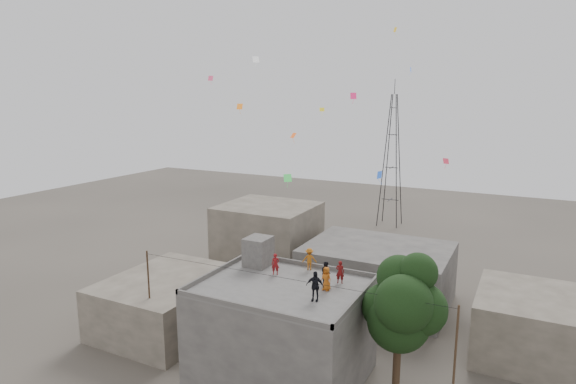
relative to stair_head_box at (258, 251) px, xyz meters
name	(u,v)px	position (x,y,z in m)	size (l,w,h in m)	color
ground	(282,375)	(3.20, -2.60, -7.10)	(140.00, 140.00, 0.00)	#423C36
main_building	(282,332)	(3.20, -2.60, -4.05)	(10.00, 8.00, 6.10)	#4B4946
parapet	(282,284)	(3.20, -2.60, -0.85)	(10.00, 8.00, 0.30)	#4B4946
stair_head_box	(258,251)	(0.00, 0.00, 0.00)	(1.60, 1.80, 2.00)	#4B4946
neighbor_west	(168,302)	(-7.80, -0.60, -5.10)	(8.00, 10.00, 4.00)	#585146
neighbor_north	(377,274)	(5.20, 11.40, -4.60)	(12.00, 9.00, 5.00)	#4B4946
neighbor_northwest	(268,239)	(-6.80, 13.40, -3.60)	(9.00, 8.00, 7.00)	#585146
neighbor_east	(530,325)	(17.20, 7.40, -4.90)	(7.00, 8.00, 4.40)	#585146
tree	(403,305)	(10.57, -2.00, -1.00)	(4.90, 4.60, 9.10)	black
utility_line	(280,330)	(3.70, -3.85, -3.27)	(20.12, 0.62, 7.40)	black
transmission_tower	(392,161)	(-0.80, 37.40, 1.97)	(2.97, 2.97, 20.01)	black
person_red_adult	(340,272)	(6.23, -0.52, -0.26)	(0.54, 0.35, 1.47)	#640F0F
person_orange_child	(326,279)	(5.89, -1.94, -0.27)	(0.71, 0.47, 1.46)	#BA5815
person_dark_child	(326,273)	(5.46, -0.98, -0.29)	(0.69, 0.54, 1.43)	black
person_dark_adult	(315,286)	(5.90, -3.65, -0.12)	(1.03, 0.43, 1.76)	black
person_orange_adult	(309,259)	(3.52, 0.80, -0.25)	(0.97, 0.56, 1.51)	#B35E14
person_red_child	(275,264)	(1.91, -1.02, -0.29)	(0.52, 0.34, 1.42)	maroon
kites	(321,110)	(2.29, 5.33, 9.58)	(17.65, 14.26, 10.87)	orange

